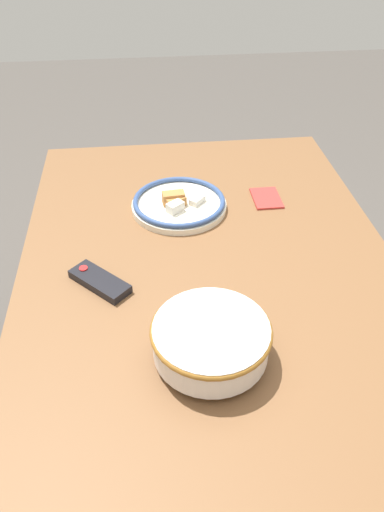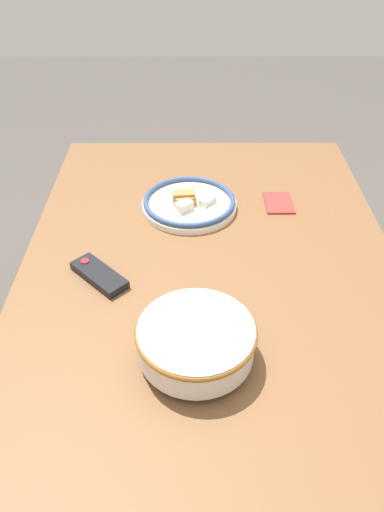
% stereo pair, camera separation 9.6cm
% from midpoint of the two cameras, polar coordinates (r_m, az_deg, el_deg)
% --- Properties ---
extents(ground_plane, '(8.00, 8.00, 0.00)m').
position_cam_midpoint_polar(ground_plane, '(1.73, -0.13, -19.69)').
color(ground_plane, '#4C4742').
extents(dining_table, '(1.37, 0.92, 0.70)m').
position_cam_midpoint_polar(dining_table, '(1.24, -0.17, -4.25)').
color(dining_table, brown).
rests_on(dining_table, ground_plane).
extents(noodle_bowl, '(0.23, 0.23, 0.08)m').
position_cam_midpoint_polar(noodle_bowl, '(0.96, -0.72, -9.64)').
color(noodle_bowl, silver).
rests_on(noodle_bowl, dining_table).
extents(food_plate, '(0.26, 0.26, 0.05)m').
position_cam_midpoint_polar(food_plate, '(1.40, -3.48, 5.94)').
color(food_plate, silver).
rests_on(food_plate, dining_table).
extents(tv_remote, '(0.15, 0.15, 0.02)m').
position_cam_midpoint_polar(tv_remote, '(1.17, -12.84, -2.93)').
color(tv_remote, black).
rests_on(tv_remote, dining_table).
extents(folded_napkin, '(0.11, 0.08, 0.01)m').
position_cam_midpoint_polar(folded_napkin, '(1.45, 6.63, 6.53)').
color(folded_napkin, '#B2332D').
rests_on(folded_napkin, dining_table).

